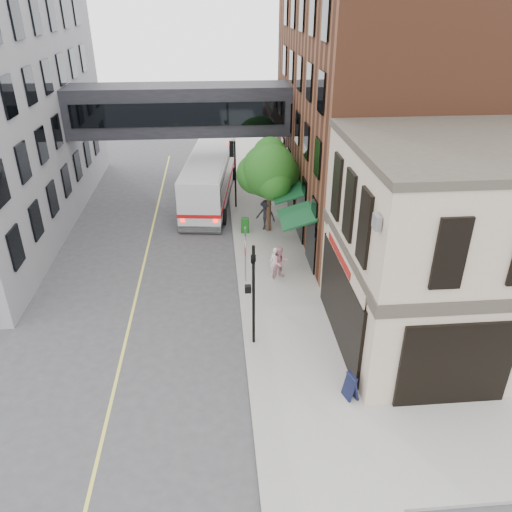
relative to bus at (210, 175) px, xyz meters
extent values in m
plane|color=#38383A|center=(1.29, -18.96, -1.82)|extent=(120.00, 120.00, 0.00)
cube|color=gray|center=(3.29, -4.96, -1.75)|extent=(4.00, 60.00, 0.15)
cube|color=tan|center=(10.29, -16.96, 2.25)|extent=(10.00, 8.00, 8.15)
cube|color=#38332B|center=(10.29, -16.96, 2.33)|extent=(10.12, 8.12, 0.50)
cube|color=#38332B|center=(10.29, -16.96, 6.48)|extent=(10.12, 8.12, 0.30)
cube|color=black|center=(5.23, -16.96, 0.03)|extent=(0.14, 6.40, 3.40)
cube|color=black|center=(5.19, -16.96, 0.03)|extent=(0.04, 5.90, 3.00)
cube|color=maroon|center=(5.17, -16.36, 1.98)|extent=(0.03, 3.60, 0.32)
cube|color=#582D1B|center=(11.29, -3.96, 5.18)|extent=(12.00, 18.00, 14.00)
cube|color=#0D3917|center=(4.43, -5.21, 1.18)|extent=(1.80, 13.00, 0.40)
cube|color=black|center=(-1.71, -0.96, 4.68)|extent=(14.00, 3.00, 3.00)
cube|color=black|center=(-1.71, -2.51, 4.68)|extent=(13.00, 0.08, 1.40)
cube|color=black|center=(-1.71, 0.59, 4.68)|extent=(13.00, 0.08, 1.40)
cylinder|color=black|center=(1.69, -16.96, 0.58)|extent=(0.12, 0.12, 4.50)
cube|color=black|center=(1.47, -16.96, 0.93)|extent=(0.25, 0.22, 0.30)
imported|color=black|center=(1.69, -16.96, 2.43)|extent=(0.20, 0.16, 1.00)
cylinder|color=black|center=(1.69, -1.96, 0.58)|extent=(0.12, 0.12, 4.50)
cube|color=black|center=(1.47, -1.96, 0.93)|extent=(0.25, 0.22, 0.30)
cube|color=black|center=(1.47, -1.96, 2.33)|extent=(0.28, 0.28, 1.00)
sphere|color=#FF0C05|center=(1.31, -1.96, 2.68)|extent=(0.18, 0.18, 0.18)
cylinder|color=gray|center=(1.69, -11.96, -0.17)|extent=(0.08, 0.08, 3.00)
cube|color=white|center=(1.67, -11.96, 0.53)|extent=(0.03, 0.75, 0.22)
cube|color=#0C591E|center=(1.67, -11.96, 1.08)|extent=(0.03, 0.70, 0.18)
cube|color=#B20C0C|center=(1.67, -11.96, 0.03)|extent=(0.03, 0.30, 0.40)
cylinder|color=#382619|center=(3.49, -5.96, -0.27)|extent=(0.28, 0.28, 2.80)
sphere|color=#134814|center=(3.49, -5.96, 2.13)|extent=(3.20, 3.20, 3.20)
sphere|color=#134814|center=(4.29, -5.46, 1.73)|extent=(2.20, 2.20, 2.20)
sphere|color=#134814|center=(2.79, -5.66, 1.83)|extent=(2.40, 2.40, 2.40)
sphere|color=#134814|center=(3.59, -5.36, 2.93)|extent=(2.00, 2.00, 2.00)
cube|color=#D8CC4C|center=(-3.71, -8.96, -1.82)|extent=(0.12, 40.00, 0.01)
cube|color=silver|center=(0.00, 0.00, -0.09)|extent=(4.04, 12.28, 3.04)
cube|color=black|center=(0.00, 0.00, 0.43)|extent=(4.07, 12.08, 1.10)
cube|color=#B20C0C|center=(0.00, 0.00, -0.62)|extent=(4.10, 12.31, 0.23)
cylinder|color=black|center=(-1.82, -4.21, -1.30)|extent=(0.44, 1.08, 1.05)
cylinder|color=black|center=(0.78, -4.52, -1.30)|extent=(0.44, 1.08, 1.05)
cylinder|color=black|center=(-0.83, 4.11, -1.30)|extent=(0.44, 1.08, 1.05)
cylinder|color=black|center=(1.78, 3.80, -1.30)|extent=(0.44, 1.08, 1.05)
imported|color=silver|center=(3.23, -11.52, -0.89)|extent=(0.66, 0.53, 1.55)
imported|color=#C7808A|center=(3.47, -11.72, -0.81)|extent=(1.00, 0.88, 1.72)
imported|color=black|center=(3.34, -5.81, -0.72)|extent=(1.42, 1.21, 1.91)
cube|color=#135314|center=(2.04, -6.13, -1.21)|extent=(0.51, 0.47, 0.92)
cube|color=black|center=(4.89, -20.46, -1.17)|extent=(0.51, 0.64, 1.00)
camera|label=1|loc=(0.36, -33.67, 11.23)|focal=35.00mm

